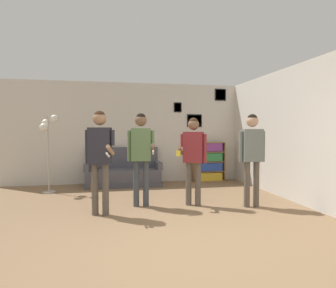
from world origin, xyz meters
TOP-DOWN VIEW (x-y plane):
  - ground_plane at (0.00, 0.00)m, footprint 20.00×20.00m
  - wall_back at (0.01, 4.75)m, footprint 7.65×0.08m
  - wall_right at (2.65, 2.36)m, footprint 0.06×7.12m
  - couch at (-0.60, 4.34)m, footprint 1.92×0.80m
  - bookshelf at (1.77, 4.53)m, footprint 0.88×0.30m
  - floor_lamp at (-2.30, 3.72)m, footprint 0.39×0.42m
  - person_player_foreground_left at (-1.10, 1.65)m, footprint 0.48×0.55m
  - person_player_foreground_center at (-0.38, 2.10)m, footprint 0.50×0.50m
  - person_watcher_holding_cup at (0.60, 1.98)m, footprint 0.58×0.35m
  - person_spectator_near_bookshelf at (1.63, 1.67)m, footprint 0.50×0.22m
  - bottle_on_floor at (-1.35, 3.59)m, footprint 0.07×0.07m
  - drinking_cup at (1.56, 4.53)m, footprint 0.08×0.08m

SIDE VIEW (x-z plane):
  - ground_plane at x=0.00m, z-range 0.00..0.00m
  - bottle_on_floor at x=-1.35m, z-range -0.03..0.22m
  - couch at x=-0.60m, z-range -0.17..0.79m
  - bookshelf at x=1.77m, z-range 0.00..1.09m
  - person_watcher_holding_cup at x=0.60m, z-range 0.19..1.84m
  - person_spectator_near_bookshelf at x=1.63m, z-range 0.20..1.91m
  - person_player_foreground_center at x=-0.38m, z-range 0.21..1.94m
  - person_player_foreground_left at x=-1.10m, z-range 0.21..1.95m
  - drinking_cup at x=1.56m, z-range 1.09..1.20m
  - wall_right at x=2.65m, z-range 0.00..2.70m
  - floor_lamp at x=-2.30m, z-range 0.46..2.24m
  - wall_back at x=0.01m, z-range 0.00..2.70m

